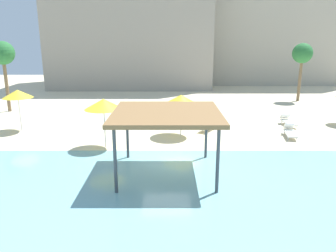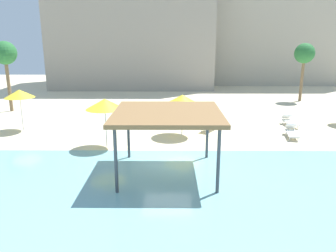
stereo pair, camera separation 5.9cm
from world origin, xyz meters
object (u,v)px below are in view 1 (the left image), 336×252
object	(u,v)px
shade_pavilion	(168,115)
beach_umbrella_yellow_4	(182,100)
lounge_chair_0	(211,125)
palm_tree_1	(304,54)
beach_umbrella_yellow_0	(105,104)
lounge_chair_2	(291,132)
beach_umbrella_yellow_1	(19,94)
lounge_chair_1	(289,121)
palm_tree_0	(4,54)

from	to	relation	value
shade_pavilion	beach_umbrella_yellow_4	size ratio (longest dim) A/B	1.80
lounge_chair_0	palm_tree_1	size ratio (longest dim) A/B	0.35
beach_umbrella_yellow_0	lounge_chair_2	size ratio (longest dim) A/B	1.41
beach_umbrella_yellow_1	lounge_chair_0	xyz separation A→B (m)	(12.65, 0.08, -2.14)
beach_umbrella_yellow_1	lounge_chair_0	world-z (taller)	beach_umbrella_yellow_1
lounge_chair_1	beach_umbrella_yellow_1	bearing A→B (deg)	-88.43
beach_umbrella_yellow_4	lounge_chair_2	bearing A→B (deg)	-2.35
beach_umbrella_yellow_4	lounge_chair_2	xyz separation A→B (m)	(6.87, -0.28, -1.97)
beach_umbrella_yellow_0	palm_tree_1	xyz separation A→B (m)	(16.37, 14.25, 2.00)
beach_umbrella_yellow_4	beach_umbrella_yellow_1	bearing A→B (deg)	173.68
beach_umbrella_yellow_1	palm_tree_0	size ratio (longest dim) A/B	0.47
lounge_chair_2	shade_pavilion	bearing A→B (deg)	-42.26
lounge_chair_2	palm_tree_1	size ratio (longest dim) A/B	0.36
lounge_chair_0	lounge_chair_1	world-z (taller)	same
beach_umbrella_yellow_1	palm_tree_0	bearing A→B (deg)	120.91
lounge_chair_2	palm_tree_0	size ratio (longest dim) A/B	0.34
lounge_chair_1	palm_tree_1	distance (m)	11.21
beach_umbrella_yellow_1	lounge_chair_1	size ratio (longest dim) A/B	1.43
shade_pavilion	lounge_chair_1	distance (m)	12.34
shade_pavilion	lounge_chair_1	bearing A→B (deg)	45.00
beach_umbrella_yellow_4	lounge_chair_1	bearing A→B (deg)	17.54
beach_umbrella_yellow_4	lounge_chair_0	distance (m)	3.07
shade_pavilion	palm_tree_0	bearing A→B (deg)	135.20
beach_umbrella_yellow_0	palm_tree_0	world-z (taller)	palm_tree_0
shade_pavilion	lounge_chair_0	size ratio (longest dim) A/B	2.45
palm_tree_0	lounge_chair_2	bearing A→B (deg)	-19.39
shade_pavilion	palm_tree_0	xyz separation A→B (m)	(-13.36, 13.27, 1.96)
lounge_chair_0	palm_tree_0	world-z (taller)	palm_tree_0
lounge_chair_0	lounge_chair_1	size ratio (longest dim) A/B	1.00
beach_umbrella_yellow_4	palm_tree_1	size ratio (longest dim) A/B	0.47
beach_umbrella_yellow_4	palm_tree_1	distance (m)	17.05
lounge_chair_0	palm_tree_0	xyz separation A→B (m)	(-16.22, 5.88, 4.38)
beach_umbrella_yellow_4	palm_tree_1	xyz separation A→B (m)	(12.01, 11.90, 2.19)
beach_umbrella_yellow_1	palm_tree_1	distance (m)	25.16
beach_umbrella_yellow_4	palm_tree_0	size ratio (longest dim) A/B	0.45
shade_pavilion	lounge_chair_0	distance (m)	8.28
lounge_chair_0	lounge_chair_2	size ratio (longest dim) A/B	0.97
beach_umbrella_yellow_4	lounge_chair_1	distance (m)	8.30
beach_umbrella_yellow_4	lounge_chair_2	distance (m)	7.16
palm_tree_0	lounge_chair_0	bearing A→B (deg)	-19.93
lounge_chair_0	palm_tree_0	size ratio (longest dim) A/B	0.33
palm_tree_1	beach_umbrella_yellow_0	bearing A→B (deg)	-138.96
beach_umbrella_yellow_0	lounge_chair_1	world-z (taller)	beach_umbrella_yellow_0
beach_umbrella_yellow_1	lounge_chair_0	distance (m)	12.83
shade_pavilion	beach_umbrella_yellow_1	distance (m)	12.22
shade_pavilion	beach_umbrella_yellow_4	xyz separation A→B (m)	(0.87, 6.13, -0.45)
beach_umbrella_yellow_0	lounge_chair_2	xyz separation A→B (m)	(11.23, 2.07, -2.16)
beach_umbrella_yellow_0	beach_umbrella_yellow_1	world-z (taller)	beach_umbrella_yellow_0
shade_pavilion	beach_umbrella_yellow_0	distance (m)	5.15
beach_umbrella_yellow_1	beach_umbrella_yellow_4	xyz separation A→B (m)	(10.66, -1.18, -0.18)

